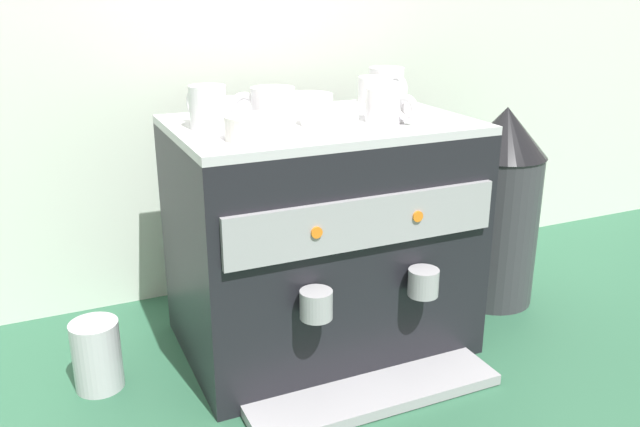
% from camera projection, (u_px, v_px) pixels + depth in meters
% --- Properties ---
extents(ground_plane, '(4.00, 4.00, 0.00)m').
position_uv_depth(ground_plane, '(320.00, 338.00, 1.40)').
color(ground_plane, '#28563D').
extents(tiled_backsplash_wall, '(2.80, 0.03, 0.96)m').
position_uv_depth(tiled_backsplash_wall, '(258.00, 89.00, 1.55)').
color(tiled_backsplash_wall, silver).
rests_on(tiled_backsplash_wall, ground_plane).
extents(espresso_machine, '(0.56, 0.49, 0.47)m').
position_uv_depth(espresso_machine, '(321.00, 237.00, 1.32)').
color(espresso_machine, black).
rests_on(espresso_machine, ground_plane).
extents(ceramic_cup_0, '(0.07, 0.10, 0.08)m').
position_uv_depth(ceramic_cup_0, '(207.00, 107.00, 1.17)').
color(ceramic_cup_0, white).
rests_on(ceramic_cup_0, espresso_machine).
extents(ceramic_cup_1, '(0.11, 0.08, 0.07)m').
position_uv_depth(ceramic_cup_1, '(270.00, 107.00, 1.19)').
color(ceramic_cup_1, white).
rests_on(ceramic_cup_1, espresso_machine).
extents(ceramic_cup_2, '(0.08, 0.11, 0.06)m').
position_uv_depth(ceramic_cup_2, '(387.00, 105.00, 1.23)').
color(ceramic_cup_2, white).
rests_on(ceramic_cup_2, espresso_machine).
extents(ceramic_cup_3, '(0.10, 0.06, 0.07)m').
position_uv_depth(ceramic_cup_3, '(375.00, 94.00, 1.33)').
color(ceramic_cup_3, white).
rests_on(ceramic_cup_3, espresso_machine).
extents(ceramic_cup_4, '(0.07, 0.12, 0.08)m').
position_uv_depth(ceramic_cup_4, '(387.00, 86.00, 1.41)').
color(ceramic_cup_4, white).
rests_on(ceramic_cup_4, espresso_machine).
extents(ceramic_bowl_0, '(0.10, 0.10, 0.03)m').
position_uv_depth(ceramic_bowl_0, '(307.00, 103.00, 1.34)').
color(ceramic_bowl_0, white).
rests_on(ceramic_bowl_0, espresso_machine).
extents(ceramic_bowl_1, '(0.10, 0.10, 0.03)m').
position_uv_depth(ceramic_bowl_1, '(228.00, 109.00, 1.28)').
color(ceramic_bowl_1, white).
rests_on(ceramic_bowl_1, espresso_machine).
extents(ceramic_bowl_2, '(0.11, 0.11, 0.03)m').
position_uv_depth(ceramic_bowl_2, '(331.00, 116.00, 1.21)').
color(ceramic_bowl_2, white).
rests_on(ceramic_bowl_2, espresso_machine).
extents(ceramic_bowl_3, '(0.09, 0.09, 0.04)m').
position_uv_depth(ceramic_bowl_3, '(252.00, 128.00, 1.09)').
color(ceramic_bowl_3, white).
rests_on(ceramic_bowl_3, espresso_machine).
extents(coffee_grinder, '(0.19, 0.19, 0.46)m').
position_uv_depth(coffee_grinder, '(499.00, 206.00, 1.51)').
color(coffee_grinder, '#333338').
rests_on(coffee_grinder, ground_plane).
extents(milk_pitcher, '(0.09, 0.09, 0.13)m').
position_uv_depth(milk_pitcher, '(97.00, 355.00, 1.21)').
color(milk_pitcher, '#B7B7BC').
rests_on(milk_pitcher, ground_plane).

